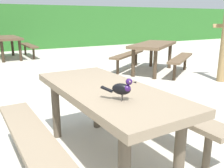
# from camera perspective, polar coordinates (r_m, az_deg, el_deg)

# --- Properties ---
(picnic_table_foreground) EXTENTS (1.75, 1.83, 0.74)m
(picnic_table_foreground) POSITION_cam_1_polar(r_m,az_deg,el_deg) (2.35, -1.35, -5.10)
(picnic_table_foreground) COLOR #84725B
(picnic_table_foreground) RESTS_ON ground
(bird_grackle) EXTENTS (0.21, 0.23, 0.18)m
(bird_grackle) POSITION_cam_1_polar(r_m,az_deg,el_deg) (1.89, 2.50, -0.98)
(bird_grackle) COLOR black
(bird_grackle) RESTS_ON picnic_table_foreground
(picnic_table_mid_left) EXTENTS (1.74, 1.83, 0.74)m
(picnic_table_mid_left) POSITION_cam_1_polar(r_m,az_deg,el_deg) (9.16, -23.13, 8.87)
(picnic_table_mid_left) COLOR brown
(picnic_table_mid_left) RESTS_ON ground
(picnic_table_mid_right) EXTENTS (2.36, 2.36, 0.74)m
(picnic_table_mid_right) POSITION_cam_1_polar(r_m,az_deg,el_deg) (6.40, 9.54, 7.65)
(picnic_table_mid_right) COLOR brown
(picnic_table_mid_right) RESTS_ON ground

